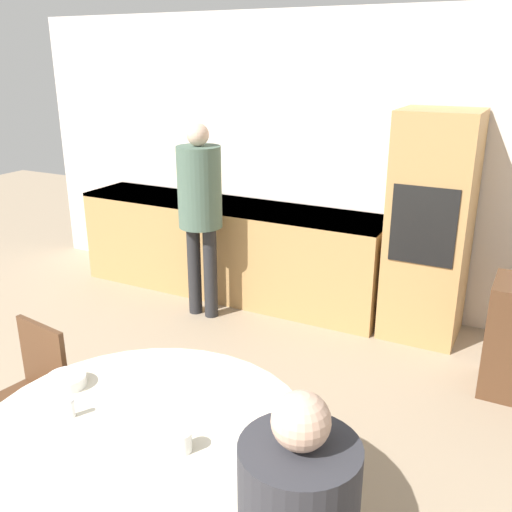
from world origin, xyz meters
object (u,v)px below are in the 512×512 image
Objects in this scene: cup at (182,441)px; person_standing at (200,201)px; dining_table at (145,466)px; chair_far_left at (31,392)px; bowl_near at (67,381)px; oven_unit at (430,228)px.

person_standing is at bearing 121.10° from cup.
dining_table is at bearing 172.52° from cup.
chair_far_left reaches higher than bowl_near.
cup is (1.18, -0.26, 0.27)m from chair_far_left.
dining_table is at bearing -101.24° from oven_unit.
chair_far_left is at bearing 164.05° from bowl_near.
oven_unit reaches higher than chair_far_left.
chair_far_left is 4.67× the size of bowl_near.
dining_table is 0.85× the size of person_standing.
bowl_near is (-0.54, 0.11, 0.21)m from dining_table.
oven_unit reaches higher than person_standing.
person_standing is 9.18× the size of bowl_near.
oven_unit is 2.98m from cup.
person_standing is (-1.82, -0.53, 0.13)m from oven_unit.
oven_unit is 3.00m from dining_table.
oven_unit is 3.13m from chair_far_left.
cup reaches higher than dining_table.
chair_far_left is 0.51× the size of person_standing.
chair_far_left reaches higher than dining_table.
oven_unit reaches higher than bowl_near.
oven_unit is at bearing 16.39° from person_standing.
person_standing is 2.84m from cup.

